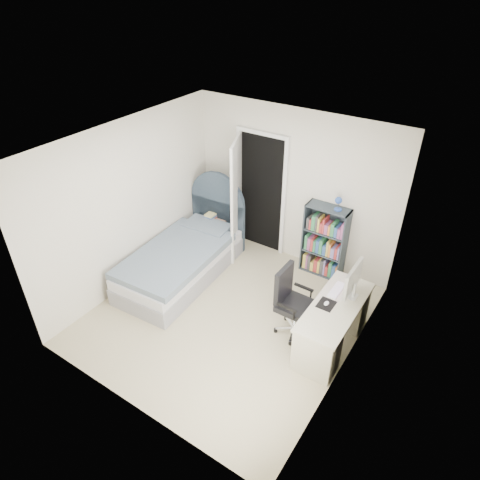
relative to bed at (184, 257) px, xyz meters
The scene contains 8 objects.
room_shell 1.52m from the bed, 20.65° to the right, with size 3.50×3.70×2.60m.
door 1.39m from the bed, 69.70° to the left, with size 0.92×0.77×2.06m.
bed is the anchor object (origin of this frame).
nightstand 0.93m from the bed, 96.45° to the left, with size 0.42×0.42×0.62m.
floor_lamp 1.09m from the bed, 92.75° to the left, with size 0.18×0.18×1.28m.
bookcase 2.20m from the bed, 34.44° to the left, with size 0.66×0.28×1.40m.
desk 2.55m from the bed, ahead, with size 0.54×1.36×1.11m.
office_chair 1.99m from the bed, ahead, with size 0.50×0.52×0.99m.
Camera 1 is at (2.61, -3.65, 4.21)m, focal length 32.00 mm.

